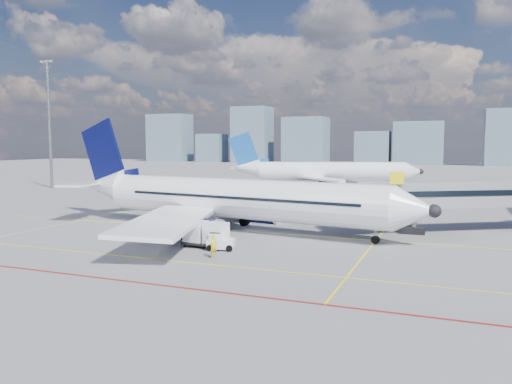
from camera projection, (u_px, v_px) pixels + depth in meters
ground at (201, 246)px, 43.90m from camera, size 420.00×420.00×0.00m
apron_markings at (172, 254)px, 40.49m from camera, size 90.00×35.12×0.01m
jet_bridge at (484, 195)px, 50.65m from camera, size 23.55×15.78×6.30m
floodlight_mast_nw at (49, 121)px, 99.68m from camera, size 3.20×0.61×25.45m
distant_skyline at (367, 141)px, 224.59m from camera, size 254.40×15.50×27.05m
main_aircraft at (225, 199)px, 52.18m from camera, size 42.32×36.73×12.40m
second_aircraft at (323, 172)px, 103.85m from camera, size 39.35×33.56×11.80m
baggage_tug at (220, 241)px, 41.94m from camera, size 2.50×1.85×1.57m
cargo_dolly at (206, 234)px, 42.97m from camera, size 4.18×2.12×2.22m
belt_loader at (169, 226)px, 50.89m from camera, size 5.38×2.21×2.16m
ramp_worker at (214, 246)px, 39.00m from camera, size 0.65×0.79×1.86m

